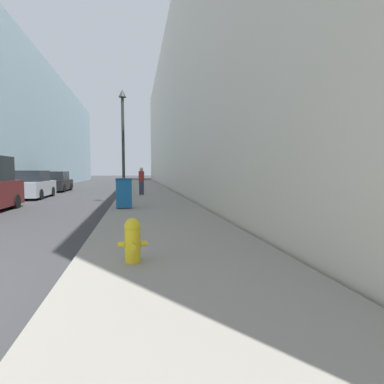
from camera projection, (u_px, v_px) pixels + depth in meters
sidewalk_right at (148, 193)px, 21.78m from camera, size 3.99×60.00×0.12m
building_right_stone at (224, 111)px, 30.55m from camera, size 12.00×60.00×15.50m
fire_hydrant at (133, 239)px, 5.24m from camera, size 0.51×0.40×0.78m
trash_bin at (124, 193)px, 12.87m from camera, size 0.66×0.70×1.27m
lamppost at (123, 138)px, 15.22m from camera, size 0.39×0.39×5.69m
parked_sedan_near at (32, 186)px, 18.72m from camera, size 1.91×4.30×1.73m
parked_sedan_far at (56, 182)px, 24.83m from camera, size 1.94×4.31×1.65m
pedestrian_on_sidewalk at (141, 181)px, 19.86m from camera, size 0.36×0.24×1.80m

